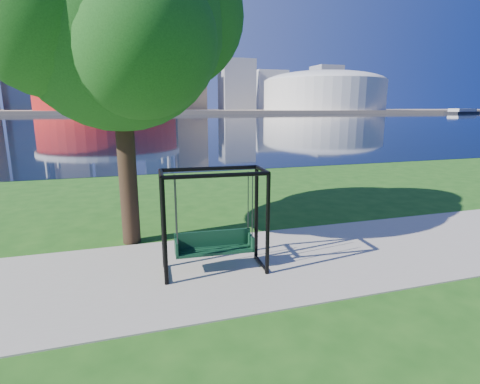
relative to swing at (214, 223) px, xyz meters
name	(u,v)px	position (x,y,z in m)	size (l,w,h in m)	color
ground	(232,258)	(0.55, 0.57, -1.06)	(900.00, 900.00, 0.00)	#1E5114
path	(238,266)	(0.55, 0.07, -1.05)	(120.00, 4.00, 0.03)	#9E937F
river	(131,121)	(0.55, 102.57, -1.05)	(900.00, 180.00, 0.02)	black
far_bank	(124,111)	(0.55, 306.57, -0.06)	(900.00, 228.00, 2.00)	#937F60
stadium	(106,89)	(-9.45, 235.57, 13.16)	(83.00, 83.00, 32.00)	maroon
arena	(324,90)	(135.55, 235.57, 14.81)	(84.00, 84.00, 26.56)	beige
skyline	(116,66)	(-3.71, 319.97, 34.83)	(392.00, 66.00, 96.50)	gray
swing	(214,223)	(0.00, 0.00, 0.00)	(2.21, 1.07, 2.20)	black
park_tree	(115,18)	(-1.70, 2.42, 4.38)	(6.31, 5.70, 7.84)	black
barge	(463,111)	(201.36, 178.93, 0.32)	(31.53, 17.72, 3.06)	black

